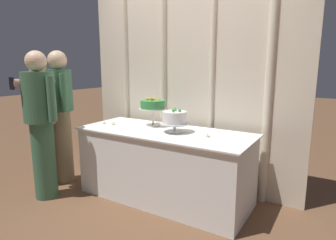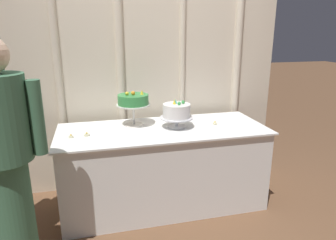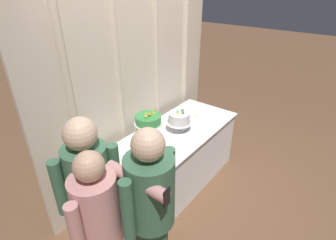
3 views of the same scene
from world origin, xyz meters
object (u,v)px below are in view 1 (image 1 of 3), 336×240
(cake_display_nearleft, at_px, (153,106))
(guest_man_dark_suit, at_px, (61,111))
(cake_table, at_px, (164,165))
(tealight_far_left, at_px, (104,123))
(tealight_near_right, at_px, (208,136))
(guest_girl_blue_dress, at_px, (42,118))
(guest_man_pink_jacket, at_px, (41,120))
(tealight_near_left, at_px, (113,124))
(cake_display_nearright, at_px, (175,118))

(cake_display_nearleft, relative_size, guest_man_dark_suit, 0.21)
(cake_table, bearing_deg, guest_man_dark_suit, -169.62)
(tealight_far_left, relative_size, tealight_near_right, 0.95)
(tealight_far_left, distance_m, guest_girl_blue_dress, 0.75)
(guest_man_dark_suit, height_order, guest_man_pink_jacket, guest_man_dark_suit)
(cake_display_nearleft, relative_size, tealight_near_right, 8.09)
(cake_table, distance_m, tealight_near_left, 0.79)
(cake_table, distance_m, tealight_far_left, 0.90)
(cake_display_nearright, xyz_separation_m, tealight_near_right, (0.38, -0.01, -0.14))
(cake_display_nearright, xyz_separation_m, guest_man_dark_suit, (-1.47, -0.25, -0.01))
(tealight_near_left, bearing_deg, cake_display_nearright, 3.19)
(guest_man_dark_suit, height_order, guest_girl_blue_dress, guest_man_dark_suit)
(cake_display_nearleft, bearing_deg, cake_display_nearright, -21.97)
(tealight_near_left, bearing_deg, guest_man_pink_jacket, -127.97)
(cake_table, relative_size, tealight_near_right, 45.01)
(cake_table, bearing_deg, cake_display_nearright, 0.59)
(tealight_near_right, bearing_deg, cake_display_nearright, 178.77)
(tealight_far_left, height_order, guest_man_dark_suit, guest_man_dark_suit)
(tealight_far_left, bearing_deg, cake_display_nearright, 3.79)
(cake_display_nearright, relative_size, tealight_far_left, 7.67)
(guest_man_pink_jacket, bearing_deg, cake_display_nearleft, 41.64)
(cake_display_nearright, xyz_separation_m, guest_man_pink_jacket, (-1.28, -0.66, -0.04))
(tealight_near_right, height_order, guest_man_dark_suit, guest_man_dark_suit)
(tealight_near_left, height_order, tealight_near_right, tealight_near_right)
(cake_display_nearleft, bearing_deg, tealight_near_left, -155.54)
(tealight_near_right, distance_m, guest_man_pink_jacket, 1.79)
(tealight_far_left, height_order, tealight_near_left, tealight_near_left)
(cake_display_nearleft, height_order, tealight_near_right, cake_display_nearleft)
(cake_display_nearright, bearing_deg, cake_display_nearleft, 158.03)
(cake_display_nearright, distance_m, tealight_near_left, 0.82)
(tealight_near_right, height_order, guest_girl_blue_dress, guest_girl_blue_dress)
(cake_table, relative_size, guest_man_dark_suit, 1.16)
(guest_girl_blue_dress, bearing_deg, cake_display_nearright, 15.92)
(tealight_near_left, xyz_separation_m, guest_man_pink_jacket, (-0.48, -0.61, 0.10))
(tealight_near_left, relative_size, guest_man_pink_jacket, 0.03)
(tealight_near_right, bearing_deg, cake_display_nearleft, 168.05)
(cake_table, relative_size, cake_display_nearright, 6.20)
(cake_display_nearleft, distance_m, guest_man_dark_suit, 1.17)
(tealight_near_left, height_order, guest_man_dark_suit, guest_man_dark_suit)
(cake_table, height_order, tealight_near_left, tealight_near_left)
(tealight_near_right, height_order, guest_man_pink_jacket, guest_man_pink_jacket)
(cake_display_nearleft, height_order, tealight_near_left, cake_display_nearleft)
(cake_display_nearright, height_order, tealight_near_left, cake_display_nearright)
(tealight_far_left, distance_m, guest_man_pink_jacket, 0.70)
(tealight_near_left, bearing_deg, guest_girl_blue_dress, -152.22)
(guest_man_dark_suit, bearing_deg, tealight_near_left, 16.92)
(cake_display_nearright, relative_size, guest_man_dark_suit, 0.19)
(cake_table, distance_m, guest_girl_blue_dress, 1.58)
(tealight_near_right, bearing_deg, tealight_near_left, -178.22)
(tealight_near_right, bearing_deg, guest_girl_blue_dress, -167.28)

